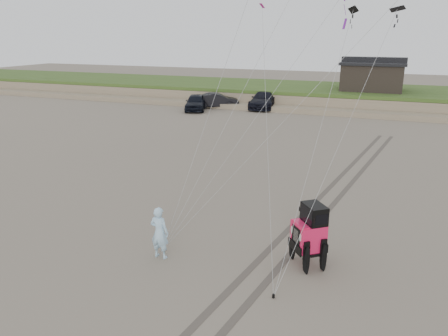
{
  "coord_description": "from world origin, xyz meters",
  "views": [
    {
      "loc": [
        4.39,
        -11.45,
        7.4
      ],
      "look_at": [
        -1.25,
        3.0,
        2.6
      ],
      "focal_mm": 35.0,
      "sensor_mm": 36.0,
      "label": 1
    }
  ],
  "objects_px": {
    "cabin": "(373,75)",
    "jeep": "(308,241)",
    "truck_c": "(264,100)",
    "truck_a": "(196,102)",
    "man": "(160,233)",
    "truck_b": "(217,100)"
  },
  "relations": [
    {
      "from": "truck_c",
      "to": "jeep",
      "type": "bearing_deg",
      "value": -76.47
    },
    {
      "from": "truck_a",
      "to": "jeep",
      "type": "xyz_separation_m",
      "value": [
        16.38,
        -26.53,
        0.05
      ]
    },
    {
      "from": "jeep",
      "to": "man",
      "type": "xyz_separation_m",
      "value": [
        -4.8,
        -1.33,
        0.07
      ]
    },
    {
      "from": "truck_b",
      "to": "jeep",
      "type": "xyz_separation_m",
      "value": [
        14.99,
        -28.69,
        0.1
      ]
    },
    {
      "from": "truck_c",
      "to": "jeep",
      "type": "distance_m",
      "value": 32.01
    },
    {
      "from": "truck_c",
      "to": "jeep",
      "type": "height_order",
      "value": "truck_c"
    },
    {
      "from": "jeep",
      "to": "truck_b",
      "type": "bearing_deg",
      "value": 168.96
    },
    {
      "from": "truck_a",
      "to": "truck_c",
      "type": "height_order",
      "value": "truck_c"
    },
    {
      "from": "truck_b",
      "to": "cabin",
      "type": "bearing_deg",
      "value": -91.47
    },
    {
      "from": "jeep",
      "to": "truck_a",
      "type": "bearing_deg",
      "value": 173.05
    },
    {
      "from": "cabin",
      "to": "jeep",
      "type": "bearing_deg",
      "value": -89.6
    },
    {
      "from": "truck_a",
      "to": "truck_c",
      "type": "relative_size",
      "value": 0.8
    },
    {
      "from": "truck_a",
      "to": "man",
      "type": "distance_m",
      "value": 30.18
    },
    {
      "from": "cabin",
      "to": "man",
      "type": "height_order",
      "value": "cabin"
    },
    {
      "from": "cabin",
      "to": "jeep",
      "type": "relative_size",
      "value": 1.4
    },
    {
      "from": "cabin",
      "to": "jeep",
      "type": "distance_m",
      "value": 35.43
    },
    {
      "from": "truck_a",
      "to": "man",
      "type": "relative_size",
      "value": 2.54
    },
    {
      "from": "truck_a",
      "to": "truck_c",
      "type": "bearing_deg",
      "value": 13.22
    },
    {
      "from": "cabin",
      "to": "truck_b",
      "type": "relative_size",
      "value": 1.4
    },
    {
      "from": "truck_c",
      "to": "cabin",
      "type": "bearing_deg",
      "value": 21.2
    },
    {
      "from": "jeep",
      "to": "man",
      "type": "bearing_deg",
      "value": -113.1
    },
    {
      "from": "cabin",
      "to": "truck_a",
      "type": "distance_m",
      "value": 18.54
    }
  ]
}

